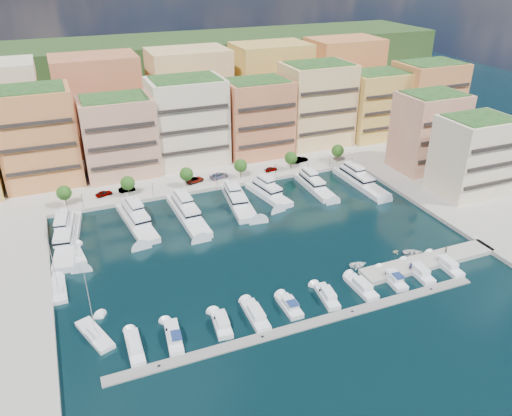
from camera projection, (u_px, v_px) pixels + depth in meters
The scene contains 61 objects.
ground at pixel (260, 241), 114.70m from camera, with size 400.00×400.00×0.00m, color black.
north_quay at pixel (188, 152), 165.72m from camera, with size 220.00×64.00×2.00m, color #9E998E.
east_quay at pixel (492, 209), 128.97m from camera, with size 34.00×76.00×2.00m, color #9E998E.
hillside at pixel (157, 113), 205.21m from camera, with size 240.00×40.00×58.00m, color #1C3917.
south_pontoon at pixel (309, 325), 89.01m from camera, with size 72.00×2.20×0.35m, color gray.
finger_pier at pixel (428, 263), 106.69m from camera, with size 32.00×5.00×2.00m, color #9E998E.
apartment_1 at pixel (38, 137), 136.13m from camera, with size 20.00×16.50×26.80m.
apartment_2 at pixel (118, 136), 142.46m from camera, with size 20.00×15.50×22.80m.
apartment_3 at pixel (188, 121), 150.48m from camera, with size 22.00×16.50×25.80m.
apartment_4 at pixel (257, 118), 156.69m from camera, with size 20.00×15.50×23.80m.
apartment_5 at pixel (316, 104), 165.05m from camera, with size 22.00×16.50×26.80m.
apartment_6 at pixel (375, 105), 171.72m from camera, with size 20.00×15.50×22.80m.
apartment_7 at pixel (427, 98), 176.34m from camera, with size 22.00×16.50×24.80m.
apartment_east_a at pixel (428, 131), 146.36m from camera, with size 18.00×14.50×22.80m.
apartment_east_b at pixel (473, 155), 132.01m from camera, with size 18.00×14.50×20.80m.
backblock_1 at pixel (99, 103), 159.85m from camera, with size 26.00×18.00×30.00m, color #D97651.
backblock_2 at pixel (190, 94), 169.94m from camera, with size 26.00×18.00×30.00m, color #ECCC7D.
backblock_3 at pixel (271, 86), 180.03m from camera, with size 26.00×18.00×30.00m, color #DDB950.
backblock_4 at pixel (342, 79), 190.12m from camera, with size 26.00×18.00×30.00m, color #D58347.
tree_0 at pixel (64, 193), 126.64m from camera, with size 3.80×3.80×5.65m.
tree_1 at pixel (128, 183), 132.02m from camera, with size 3.80×3.80×5.65m.
tree_2 at pixel (186, 174), 137.40m from camera, with size 3.80×3.80×5.65m.
tree_3 at pixel (241, 166), 142.79m from camera, with size 3.80×3.80×5.65m.
tree_4 at pixel (291, 158), 148.17m from camera, with size 3.80×3.80×5.65m.
tree_5 at pixel (338, 151), 153.55m from camera, with size 3.80×3.80×5.65m.
lamppost_0 at pixel (82, 197), 126.52m from camera, with size 0.30×0.30×4.20m.
lamppost_1 at pixel (152, 186), 132.57m from camera, with size 0.30×0.30×4.20m.
lamppost_2 at pixel (217, 176), 138.62m from camera, with size 0.30×0.30×4.20m.
lamppost_3 at pixel (276, 166), 144.68m from camera, with size 0.30×0.30×4.20m.
lamppost_4 at pixel (330, 158), 150.73m from camera, with size 0.30×0.30×4.20m.
yacht_0 at pixel (67, 236), 114.58m from camera, with size 8.12×26.16×7.30m.
yacht_1 at pixel (136, 220), 121.54m from camera, with size 7.25×22.05×7.30m.
yacht_2 at pixel (187, 212), 125.01m from camera, with size 5.70×23.73×7.30m.
yacht_3 at pixel (238, 200), 131.01m from camera, with size 7.20×20.75×7.30m.
yacht_4 at pixel (267, 193), 135.35m from camera, with size 7.55×17.57×7.30m.
yacht_5 at pixel (314, 185), 139.70m from camera, with size 4.60×17.98×7.30m.
yacht_6 at pixel (359, 180), 142.54m from camera, with size 5.38×22.51×7.30m.
cruiser_0 at pixel (135, 347), 83.16m from camera, with size 2.54×8.71×2.55m.
cruiser_1 at pixel (174, 337), 85.37m from camera, with size 3.33×8.96×2.66m.
cruiser_2 at pixel (222, 324), 88.34m from camera, with size 3.45×7.49×2.55m.
cruiser_3 at pixel (256, 315), 90.50m from camera, with size 2.90×8.92×2.55m.
cruiser_4 at pixel (290, 306), 92.79m from camera, with size 2.65×7.05×2.66m.
cruiser_5 at pixel (327, 296), 95.49m from camera, with size 3.42×8.16×2.55m.
cruiser_6 at pixel (361, 287), 98.06m from camera, with size 3.02×8.47×2.55m.
cruiser_7 at pixel (393, 279), 100.55m from camera, with size 3.26×7.95×2.66m.
cruiser_8 at pixel (419, 272), 102.72m from camera, with size 3.23×8.61×2.55m.
cruiser_9 at pixel (446, 265), 105.08m from camera, with size 2.97×9.24×2.55m.
sailboat_0 at pixel (95, 335), 86.13m from camera, with size 5.99×10.26×13.20m.
sailboat_1 at pixel (59, 291), 97.49m from camera, with size 2.93×8.89×13.20m.
sailboat_2 at pixel (77, 255), 108.85m from camera, with size 3.79×8.36×13.20m.
tender_2 at pixel (413, 252), 109.63m from camera, with size 3.14×4.39×0.91m, color silver.
tender_1 at pixel (396, 251), 110.04m from camera, with size 1.45×1.68×0.88m, color beige.
tender_0 at pixel (358, 265), 105.45m from camera, with size 2.74×3.83×0.79m, color white.
car_0 at pixel (104, 193), 133.40m from camera, with size 1.78×4.41×1.50m, color gray.
car_1 at pixel (127, 189), 135.79m from camera, with size 1.56×4.48×1.48m, color gray.
car_2 at pixel (195, 180), 141.31m from camera, with size 2.49×5.39×1.50m, color gray.
car_3 at pixel (219, 176), 143.73m from camera, with size 2.32×5.70×1.65m, color gray.
car_4 at pixel (271, 169), 148.47m from camera, with size 1.59×3.95×1.35m, color gray.
car_5 at pixel (300, 160), 154.80m from camera, with size 1.73×4.97×1.64m, color gray.
person_0 at pixel (411, 266), 102.27m from camera, with size 0.66×0.43×1.81m, color #272C4E.
person_1 at pixel (446, 250), 108.12m from camera, with size 0.78×0.61×1.61m, color #4F382F.
Camera 1 is at (-38.04, -90.81, 59.36)m, focal length 35.00 mm.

